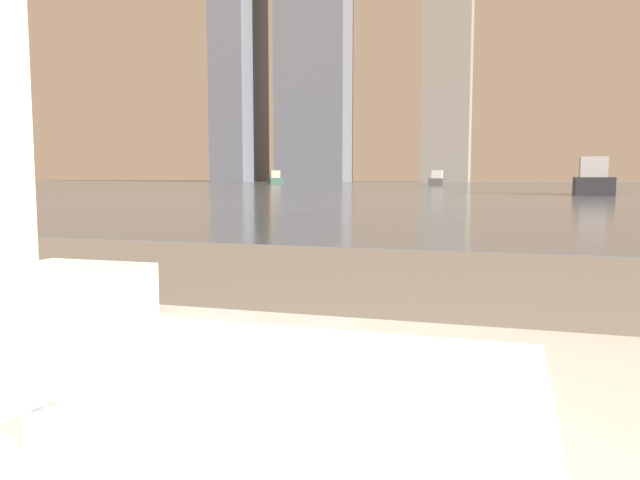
% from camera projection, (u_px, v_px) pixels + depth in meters
% --- Properties ---
extents(towel_stack, '(0.30, 0.17, 0.12)m').
position_uv_depth(towel_stack, '(81.00, 291.00, 1.43)').
color(towel_stack, silver).
rests_on(towel_stack, bathtub).
extents(harbor_water, '(180.00, 110.00, 0.01)m').
position_uv_depth(harbor_water, '(503.00, 186.00, 59.58)').
color(harbor_water, slate).
rests_on(harbor_water, ground_plane).
extents(harbor_boat_0, '(1.97, 5.00, 1.84)m').
position_uv_depth(harbor_boat_0, '(593.00, 182.00, 30.44)').
color(harbor_boat_0, '#2D2D33').
rests_on(harbor_boat_0, harbor_water).
extents(harbor_boat_1, '(1.61, 4.34, 1.61)m').
position_uv_depth(harbor_boat_1, '(437.00, 180.00, 66.96)').
color(harbor_boat_1, '#4C4C51').
rests_on(harbor_boat_1, harbor_water).
extents(harbor_boat_3, '(3.44, 4.76, 1.70)m').
position_uv_depth(harbor_boat_3, '(275.00, 179.00, 77.55)').
color(harbor_boat_3, '#335647').
rests_on(harbor_boat_3, harbor_water).
extents(skyline_tower_2, '(8.53, 7.03, 42.39)m').
position_uv_depth(skyline_tower_2, '(448.00, 66.00, 113.94)').
color(skyline_tower_2, gray).
rests_on(skyline_tower_2, ground_plane).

